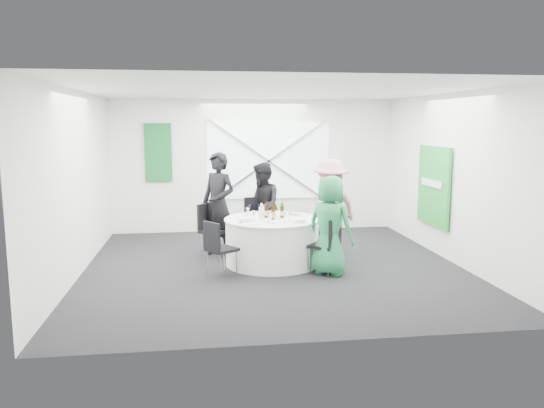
{
  "coord_description": "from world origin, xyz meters",
  "views": [
    {
      "loc": [
        -1.15,
        -8.23,
        2.31
      ],
      "look_at": [
        0.0,
        0.2,
        1.0
      ],
      "focal_mm": 35.0,
      "sensor_mm": 36.0,
      "label": 1
    }
  ],
  "objects": [
    {
      "name": "wall_right",
      "position": [
        3.0,
        0.0,
        1.4
      ],
      "size": [
        0.0,
        6.0,
        6.0
      ],
      "primitive_type": "plane",
      "rotation": [
        1.57,
        0.0,
        -1.57
      ],
      "color": "silver",
      "rests_on": "floor"
    },
    {
      "name": "person_woman_green",
      "position": [
        0.79,
        -0.51,
        0.76
      ],
      "size": [
        0.88,
        0.86,
        1.52
      ],
      "primitive_type": "imported",
      "rotation": [
        0.0,
        0.0,
        2.41
      ],
      "color": "#22804A",
      "rests_on": "floor"
    },
    {
      "name": "beer_bottle_b",
      "position": [
        0.05,
        0.33,
        0.86
      ],
      "size": [
        0.06,
        0.06,
        0.27
      ],
      "color": "#39200A",
      "rests_on": "banquet_table"
    },
    {
      "name": "window_brace_a",
      "position": [
        0.3,
        2.92,
        1.5
      ],
      "size": [
        2.63,
        0.05,
        1.84
      ],
      "primitive_type": "cube",
      "rotation": [
        0.0,
        0.97,
        0.0
      ],
      "color": "silver",
      "rests_on": "window_panel"
    },
    {
      "name": "chair_back",
      "position": [
        -0.14,
        1.28,
        0.56
      ],
      "size": [
        0.48,
        0.49,
        0.95
      ],
      "rotation": [
        0.0,
        0.0,
        0.13
      ],
      "color": "black",
      "rests_on": "floor"
    },
    {
      "name": "ceiling",
      "position": [
        0.0,
        0.0,
        2.8
      ],
      "size": [
        6.0,
        6.0,
        0.0
      ],
      "primitive_type": "plane",
      "rotation": [
        3.14,
        0.0,
        0.0
      ],
      "color": "silver",
      "rests_on": "wall_back"
    },
    {
      "name": "knife_b",
      "position": [
        0.41,
        0.6,
        0.76
      ],
      "size": [
        0.08,
        0.14,
        0.01
      ],
      "primitive_type": "cube",
      "rotation": [
        0.0,
        0.0,
        0.47
      ],
      "color": "silver",
      "rests_on": "banquet_table"
    },
    {
      "name": "wine_glass_e",
      "position": [
        -0.32,
        -0.02,
        0.88
      ],
      "size": [
        0.07,
        0.07,
        0.17
      ],
      "color": "white",
      "rests_on": "banquet_table"
    },
    {
      "name": "person_man_back",
      "position": [
        -0.05,
        1.2,
        0.8
      ],
      "size": [
        0.46,
        0.8,
        1.6
      ],
      "primitive_type": "imported",
      "rotation": [
        0.0,
        0.0,
        -1.52
      ],
      "color": "black",
      "rests_on": "floor"
    },
    {
      "name": "knife_c",
      "position": [
        -0.56,
        0.32,
        0.76
      ],
      "size": [
        0.09,
        0.14,
        0.01
      ],
      "primitive_type": "cube",
      "rotation": [
        0.0,
        0.0,
        2.63
      ],
      "color": "silver",
      "rests_on": "banquet_table"
    },
    {
      "name": "wine_glass_c",
      "position": [
        -0.11,
        -0.15,
        0.88
      ],
      "size": [
        0.07,
        0.07,
        0.17
      ],
      "color": "white",
      "rests_on": "banquet_table"
    },
    {
      "name": "green_sign",
      "position": [
        2.94,
        0.6,
        1.2
      ],
      "size": [
        0.05,
        1.2,
        1.4
      ],
      "primitive_type": "cube",
      "color": "green",
      "rests_on": "wall_right"
    },
    {
      "name": "fork_c",
      "position": [
        -0.35,
        0.66,
        0.76
      ],
      "size": [
        0.1,
        0.13,
        0.01
      ],
      "primitive_type": "cube",
      "rotation": [
        0.0,
        0.0,
        2.52
      ],
      "color": "silver",
      "rests_on": "banquet_table"
    },
    {
      "name": "window_brace_b",
      "position": [
        0.3,
        2.92,
        1.5
      ],
      "size": [
        2.63,
        0.05,
        1.84
      ],
      "primitive_type": "cube",
      "rotation": [
        0.0,
        -0.97,
        0.0
      ],
      "color": "silver",
      "rests_on": "window_panel"
    },
    {
      "name": "chair_front_right",
      "position": [
        0.78,
        -0.48,
        0.51
      ],
      "size": [
        0.56,
        0.56,
        0.87
      ],
      "rotation": [
        0.0,
        0.0,
        4.0
      ],
      "color": "black",
      "rests_on": "floor"
    },
    {
      "name": "chair_front_left",
      "position": [
        -0.91,
        -0.47,
        0.5
      ],
      "size": [
        0.55,
        0.55,
        0.86
      ],
      "rotation": [
        0.0,
        0.0,
        2.2
      ],
      "color": "black",
      "rests_on": "floor"
    },
    {
      "name": "fork_d",
      "position": [
        0.36,
        -0.25,
        0.76
      ],
      "size": [
        0.1,
        0.13,
        0.01
      ],
      "primitive_type": "cube",
      "rotation": [
        0.0,
        0.0,
        -0.6
      ],
      "color": "silver",
      "rests_on": "banquet_table"
    },
    {
      "name": "chair_back_left",
      "position": [
        -1.0,
        0.89,
        0.54
      ],
      "size": [
        0.58,
        0.58,
        0.92
      ],
      "rotation": [
        0.0,
        0.0,
        0.96
      ],
      "color": "black",
      "rests_on": "floor"
    },
    {
      "name": "green_banner",
      "position": [
        -2.0,
        2.95,
        1.7
      ],
      "size": [
        0.55,
        0.04,
        1.2
      ],
      "primitive_type": "cube",
      "color": "#136228",
      "rests_on": "wall_back"
    },
    {
      "name": "clear_water_bottle",
      "position": [
        -0.18,
        0.11,
        0.86
      ],
      "size": [
        0.08,
        0.08,
        0.27
      ],
      "color": "white",
      "rests_on": "banquet_table"
    },
    {
      "name": "wine_glass_g",
      "position": [
        0.24,
        -0.09,
        0.88
      ],
      "size": [
        0.07,
        0.07,
        0.17
      ],
      "color": "white",
      "rests_on": "banquet_table"
    },
    {
      "name": "knife_e",
      "position": [
        -0.15,
        0.76,
        0.76
      ],
      "size": [
        0.15,
        0.02,
        0.01
      ],
      "primitive_type": "cube",
      "rotation": [
        0.0,
        0.0,
        1.53
      ],
      "color": "silver",
      "rests_on": "banquet_table"
    },
    {
      "name": "plate_front_left",
      "position": [
        -0.4,
        -0.24,
        0.77
      ],
      "size": [
        0.25,
        0.25,
        0.01
      ],
      "color": "white",
      "rests_on": "banquet_table"
    },
    {
      "name": "knife_a",
      "position": [
        -0.28,
        -0.3,
        0.76
      ],
      "size": [
        0.11,
        0.12,
        0.01
      ],
      "primitive_type": "cube",
      "rotation": [
        0.0,
        0.0,
        -2.38
      ],
      "color": "silver",
      "rests_on": "banquet_table"
    },
    {
      "name": "fork_a",
      "position": [
        -0.54,
        -0.0,
        0.76
      ],
      "size": [
        0.1,
        0.13,
        0.01
      ],
      "primitive_type": "cube",
      "rotation": [
        0.0,
        0.0,
        -2.48
      ],
      "color": "silver",
      "rests_on": "banquet_table"
    },
    {
      "name": "plate_back",
      "position": [
        0.07,
        0.76,
        0.77
      ],
      "size": [
        0.28,
        0.28,
        0.01
      ],
      "color": "white",
      "rests_on": "banquet_table"
    },
    {
      "name": "wall_front",
      "position": [
        0.0,
        -3.0,
        1.4
      ],
      "size": [
        6.0,
        0.0,
        6.0
      ],
      "primitive_type": "plane",
      "rotation": [
        -1.57,
        0.0,
        0.0
      ],
      "color": "silver",
      "rests_on": "floor"
    },
    {
      "name": "wine_glass_a",
      "position": [
        -0.39,
        0.28,
        0.88
      ],
      "size": [
        0.07,
        0.07,
        0.17
      ],
      "color": "white",
      "rests_on": "banquet_table"
    },
    {
      "name": "fork_e",
      "position": [
        0.12,
        0.76,
        0.76
      ],
      "size": [
        0.15,
        0.03,
        0.01
      ],
      "primitive_type": "cube",
      "rotation": [
        0.0,
        0.0,
        1.67
      ],
      "color": "silver",
      "rests_on": "banquet_table"
    },
    {
      "name": "fork_b",
      "position": [
        0.57,
        0.28,
        0.76
      ],
      "size": [
        0.08,
        0.14,
        0.01
      ],
      "primitive_type": "cube",
      "rotation": [
        0.0,
        0.0,
        0.44
      ],
      "color": "silver",
      "rests_on": "banquet_table"
    },
    {
      "name": "wine_glass_b",
      "position": [
        0.15,
        -0.15,
        0.88
      ],
      "size": [
        0.07,
        0.07,
        0.17
      ],
      "color": "white",
      "rests_on": "banquet_table"
    },
    {
      "name": "beer_bottle_d",
      "position": [
        0.0,
        0.08,
        0.86
      ],
      "size": [
        0.06,
        0.06,
        0.25
      ],
      "color": "#39200A",
      "rests_on": "banquet_table"
    },
    {
      "name": "wine_glass_d",
      "position": [
        -0.03,
        -0.21,
        0.88
      ],
      "size": [
        0.07,
        0.07,
        0.17
      ],
      "color": "white",
      "rests_on": "banquet_table"
    },
    {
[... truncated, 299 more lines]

